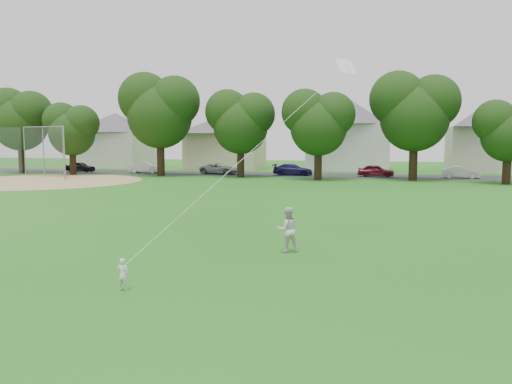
% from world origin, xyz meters
% --- Properties ---
extents(ground, '(160.00, 160.00, 0.00)m').
position_xyz_m(ground, '(0.00, 0.00, 0.00)').
color(ground, '#215C15').
rests_on(ground, ground).
extents(street, '(90.00, 7.00, 0.01)m').
position_xyz_m(street, '(0.00, 42.00, 0.01)').
color(street, '#2D2D30').
rests_on(street, ground).
extents(dirt_infield, '(18.00, 18.00, 0.02)m').
position_xyz_m(dirt_infield, '(-26.00, 28.00, 0.01)').
color(dirt_infield, '#9E7F51').
rests_on(dirt_infield, ground).
extents(toddler, '(0.32, 0.23, 0.81)m').
position_xyz_m(toddler, '(-2.31, -0.22, 0.41)').
color(toddler, silver).
rests_on(toddler, ground).
extents(older_boy, '(0.92, 0.85, 1.51)m').
position_xyz_m(older_boy, '(0.87, 4.99, 0.75)').
color(older_boy, silver).
rests_on(older_boy, ground).
extents(kite, '(2.88, 4.98, 11.80)m').
position_xyz_m(kite, '(0.06, 4.28, 3.57)').
color(kite, silver).
rests_on(kite, ground).
extents(baseball_backstop, '(11.16, 4.57, 5.08)m').
position_xyz_m(baseball_backstop, '(-29.75, 32.73, 2.54)').
color(baseball_backstop, gray).
rests_on(baseball_backstop, ground).
extents(tree_row, '(80.39, 7.81, 11.04)m').
position_xyz_m(tree_row, '(0.21, 36.84, 6.34)').
color(tree_row, black).
rests_on(tree_row, ground).
extents(parked_cars, '(71.24, 2.41, 1.25)m').
position_xyz_m(parked_cars, '(4.56, 41.00, 0.61)').
color(parked_cars, black).
rests_on(parked_cars, ground).
extents(house_row, '(76.85, 14.26, 10.37)m').
position_xyz_m(house_row, '(-0.41, 52.00, 4.91)').
color(house_row, beige).
rests_on(house_row, ground).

